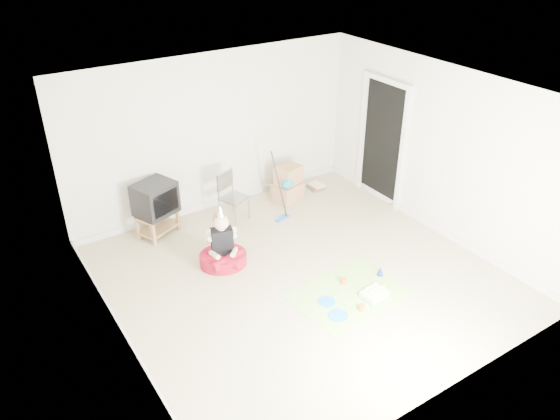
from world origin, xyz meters
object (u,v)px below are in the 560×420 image
tv_stand (158,221)px  seated_woman (223,252)px  cardboard_boxes (288,184)px  birthday_cake (375,295)px  crt_tv (155,199)px  folding_chair (234,198)px

tv_stand → seated_woman: seated_woman is taller
cardboard_boxes → seated_woman: size_ratio=0.64×
tv_stand → birthday_cake: 3.52m
tv_stand → cardboard_boxes: (2.33, -0.14, 0.06)m
crt_tv → birthday_cake: bearing=-80.2°
seated_woman → birthday_cake: size_ratio=2.89×
birthday_cake → seated_woman: bearing=126.8°
seated_woman → cardboard_boxes: bearing=31.3°
folding_chair → seated_woman: seated_woman is taller
crt_tv → tv_stand: bearing=0.0°
folding_chair → birthday_cake: 2.85m
folding_chair → seated_woman: bearing=-126.3°
crt_tv → birthday_cake: 3.56m
seated_woman → tv_stand: bearing=109.9°
cardboard_boxes → birthday_cake: 2.95m
folding_chair → cardboard_boxes: (1.12, 0.12, -0.12)m
folding_chair → cardboard_boxes: size_ratio=1.38×
tv_stand → birthday_cake: tv_stand is taller
tv_stand → crt_tv: bearing=0.0°
tv_stand → seated_woman: (0.46, -1.28, -0.02)m
tv_stand → folding_chair: size_ratio=0.84×
birthday_cake → crt_tv: bearing=120.4°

